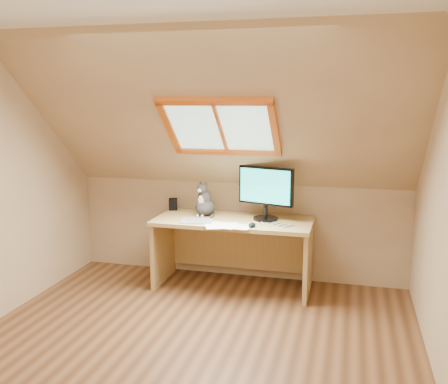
% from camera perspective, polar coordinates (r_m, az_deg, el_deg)
% --- Properties ---
extents(ground, '(3.50, 3.50, 0.00)m').
position_cam_1_polar(ground, '(3.92, -4.42, -17.89)').
color(ground, brown).
rests_on(ground, ground).
extents(room_shell, '(3.52, 3.52, 2.41)m').
position_cam_1_polar(room_shell, '(3.39, -5.27, 3.11)').
color(room_shell, tan).
rests_on(room_shell, ground).
extents(desk, '(1.54, 0.67, 0.70)m').
position_cam_1_polar(desk, '(5.03, 1.22, -5.38)').
color(desk, tan).
rests_on(desk, ground).
extents(monitor, '(0.56, 0.24, 0.52)m').
position_cam_1_polar(monitor, '(4.84, 4.79, 0.27)').
color(monitor, black).
rests_on(monitor, desk).
extents(cat, '(0.26, 0.29, 0.36)m').
position_cam_1_polar(cat, '(5.04, -2.22, -1.26)').
color(cat, '#3E3936').
rests_on(cat, desk).
extents(desk_speaker, '(0.11, 0.11, 0.12)m').
position_cam_1_polar(desk_speaker, '(5.33, -5.84, -1.40)').
color(desk_speaker, black).
rests_on(desk_speaker, desk).
extents(graphics_tablet, '(0.34, 0.27, 0.01)m').
position_cam_1_polar(graphics_tablet, '(4.83, -3.08, -3.31)').
color(graphics_tablet, '#B2B2B7').
rests_on(graphics_tablet, desk).
extents(mouse, '(0.07, 0.12, 0.03)m').
position_cam_1_polar(mouse, '(4.62, 3.22, -3.79)').
color(mouse, black).
rests_on(mouse, desk).
extents(papers, '(0.35, 0.30, 0.01)m').
position_cam_1_polar(papers, '(4.66, 0.11, -3.82)').
color(papers, white).
rests_on(papers, desk).
extents(cables, '(0.51, 0.26, 0.01)m').
position_cam_1_polar(cables, '(4.72, 5.28, -3.69)').
color(cables, silver).
rests_on(cables, desk).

